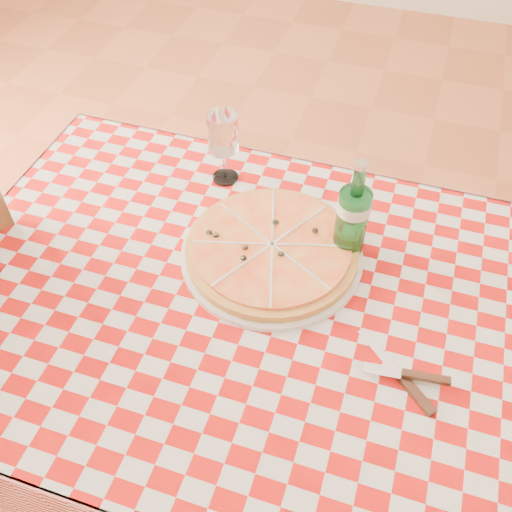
# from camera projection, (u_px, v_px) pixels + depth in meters

# --- Properties ---
(dining_table) EXTENTS (1.20, 0.80, 0.75)m
(dining_table) POSITION_uv_depth(u_px,v_px,m) (256.00, 329.00, 1.19)
(dining_table) COLOR brown
(dining_table) RESTS_ON ground
(tablecloth) EXTENTS (1.30, 0.90, 0.01)m
(tablecloth) POSITION_uv_depth(u_px,v_px,m) (256.00, 302.00, 1.12)
(tablecloth) COLOR #9C0C09
(tablecloth) RESTS_ON dining_table
(pizza_plate) EXTENTS (0.47, 0.47, 0.05)m
(pizza_plate) POSITION_uv_depth(u_px,v_px,m) (272.00, 249.00, 1.18)
(pizza_plate) COLOR #C48E41
(pizza_plate) RESTS_ON tablecloth
(water_bottle) EXTENTS (0.09, 0.09, 0.24)m
(water_bottle) POSITION_uv_depth(u_px,v_px,m) (353.00, 211.00, 1.11)
(water_bottle) COLOR #1B6C30
(water_bottle) RESTS_ON tablecloth
(wine_glass) EXTENTS (0.09, 0.09, 0.18)m
(wine_glass) POSITION_uv_depth(u_px,v_px,m) (224.00, 148.00, 1.29)
(wine_glass) COLOR white
(wine_glass) RESTS_ON tablecloth
(cutlery) EXTENTS (0.25, 0.22, 0.02)m
(cutlery) POSITION_uv_depth(u_px,v_px,m) (401.00, 374.00, 1.00)
(cutlery) COLOR silver
(cutlery) RESTS_ON tablecloth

